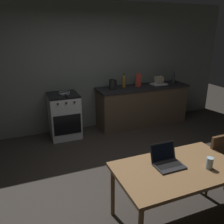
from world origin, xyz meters
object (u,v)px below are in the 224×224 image
object	(u,v)px
dining_table	(177,173)
cereal_box	(138,80)
laptop	(167,161)
frying_pan	(65,93)
drinking_glass	(210,163)
bottle_b	(124,81)
bottle	(173,78)
stove_oven	(64,115)
dish_rack	(159,83)
electric_kettle	(112,84)

from	to	relation	value
dining_table	cereal_box	distance (m)	3.04
laptop	frying_pan	size ratio (longest dim) A/B	0.81
drinking_glass	bottle_b	world-z (taller)	bottle_b
bottle	frying_pan	xyz separation A→B (m)	(-2.59, 0.02, -0.11)
stove_oven	frying_pan	world-z (taller)	frying_pan
drinking_glass	cereal_box	xyz separation A→B (m)	(0.70, 2.97, 0.29)
frying_pan	dish_rack	distance (m)	2.23
laptop	bottle	bearing A→B (deg)	55.01
stove_oven	laptop	size ratio (longest dim) A/B	2.87
electric_kettle	frying_pan	distance (m)	1.05
frying_pan	drinking_glass	xyz separation A→B (m)	(0.99, -2.92, -0.17)
frying_pan	drinking_glass	size ratio (longest dim) A/B	3.08
stove_oven	cereal_box	world-z (taller)	cereal_box
frying_pan	cereal_box	world-z (taller)	cereal_box
dining_table	electric_kettle	bearing A→B (deg)	82.46
electric_kettle	cereal_box	world-z (taller)	cereal_box
cereal_box	bottle_b	xyz separation A→B (m)	(-0.33, 0.06, -0.00)
drinking_glass	laptop	bearing A→B (deg)	149.17
laptop	cereal_box	bearing A→B (deg)	70.05
frying_pan	dish_rack	bearing A→B (deg)	0.77
bottle	drinking_glass	distance (m)	3.33
stove_oven	cereal_box	distance (m)	1.82
bottle_b	dining_table	bearing A→B (deg)	-103.29
dish_rack	bottle_b	world-z (taller)	bottle_b
electric_kettle	dish_rack	world-z (taller)	electric_kettle
bottle	drinking_glass	size ratio (longest dim) A/B	2.22
stove_oven	electric_kettle	distance (m)	1.22
frying_pan	dish_rack	size ratio (longest dim) A/B	1.17
bottle_b	electric_kettle	bearing A→B (deg)	-165.59
electric_kettle	bottle_b	world-z (taller)	bottle_b
laptop	bottle	xyz separation A→B (m)	(1.99, 2.67, 0.30)
laptop	bottle_b	distance (m)	2.92
frying_pan	bottle_b	xyz separation A→B (m)	(1.36, 0.11, 0.12)
bottle	frying_pan	size ratio (longest dim) A/B	0.72
dining_table	dish_rack	xyz separation A→B (m)	(1.55, 2.82, 0.32)
electric_kettle	laptop	bearing A→B (deg)	-99.33
stove_oven	dining_table	xyz separation A→B (m)	(0.71, -2.81, 0.19)
stove_oven	drinking_glass	xyz separation A→B (m)	(1.02, -2.95, 0.32)
laptop	bottle_b	xyz separation A→B (m)	(0.76, 2.80, 0.30)
electric_kettle	dish_rack	bearing A→B (deg)	-0.00
dish_rack	laptop	bearing A→B (deg)	-120.84
stove_oven	laptop	world-z (taller)	laptop
dining_table	drinking_glass	distance (m)	0.37
drinking_glass	bottle_b	xyz separation A→B (m)	(0.37, 3.03, 0.28)
cereal_box	drinking_glass	bearing A→B (deg)	-103.25
cereal_box	bottle	bearing A→B (deg)	-4.43
frying_pan	dish_rack	xyz separation A→B (m)	(2.23, 0.03, 0.02)
laptop	electric_kettle	size ratio (longest dim) A/B	1.43
bottle	electric_kettle	bearing A→B (deg)	178.14
laptop	bottle_b	size ratio (longest dim) A/B	1.07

